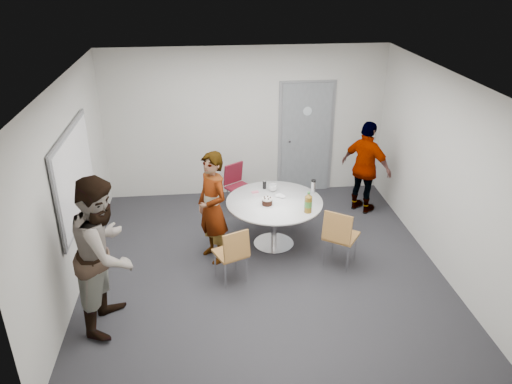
{
  "coord_description": "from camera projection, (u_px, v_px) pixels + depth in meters",
  "views": [
    {
      "loc": [
        -0.74,
        -6.03,
        4.08
      ],
      "look_at": [
        -0.06,
        0.25,
        1.05
      ],
      "focal_mm": 35.0,
      "sensor_mm": 36.0,
      "label": 1
    }
  ],
  "objects": [
    {
      "name": "person_left",
      "position": [
        105.0,
        253.0,
        5.75
      ],
      "size": [
        0.87,
        1.04,
        1.92
      ],
      "primitive_type": "imported",
      "rotation": [
        0.0,
        0.0,
        1.4
      ],
      "color": "white",
      "rests_on": "floor"
    },
    {
      "name": "door",
      "position": [
        306.0,
        138.0,
        9.13
      ],
      "size": [
        1.02,
        0.17,
        2.12
      ],
      "color": "slate",
      "rests_on": "wall_back"
    },
    {
      "name": "floor",
      "position": [
        262.0,
        265.0,
        7.24
      ],
      "size": [
        5.0,
        5.0,
        0.0
      ],
      "primitive_type": "plane",
      "color": "#232327",
      "rests_on": "ground"
    },
    {
      "name": "wall_left",
      "position": [
        70.0,
        188.0,
        6.41
      ],
      "size": [
        0.0,
        5.0,
        5.0
      ],
      "primitive_type": "plane",
      "rotation": [
        1.57,
        0.0,
        1.57
      ],
      "color": "beige",
      "rests_on": "floor"
    },
    {
      "name": "wall_right",
      "position": [
        442.0,
        172.0,
        6.9
      ],
      "size": [
        0.0,
        5.0,
        5.0
      ],
      "primitive_type": "plane",
      "rotation": [
        1.57,
        0.0,
        -1.57
      ],
      "color": "beige",
      "rests_on": "floor"
    },
    {
      "name": "ceiling",
      "position": [
        263.0,
        79.0,
        6.07
      ],
      "size": [
        5.0,
        5.0,
        0.0
      ],
      "primitive_type": "plane",
      "rotation": [
        3.14,
        0.0,
        0.0
      ],
      "color": "silver",
      "rests_on": "wall_back"
    },
    {
      "name": "chair_near_left",
      "position": [
        233.0,
        251.0,
        6.64
      ],
      "size": [
        0.52,
        0.54,
        0.82
      ],
      "rotation": [
        0.0,
        0.0,
        0.41
      ],
      "color": "brown",
      "rests_on": "floor"
    },
    {
      "name": "wall_front",
      "position": [
        296.0,
        295.0,
        4.41
      ],
      "size": [
        5.0,
        0.0,
        5.0
      ],
      "primitive_type": "plane",
      "rotation": [
        -1.57,
        0.0,
        0.0
      ],
      "color": "beige",
      "rests_on": "floor"
    },
    {
      "name": "person_main",
      "position": [
        212.0,
        208.0,
        7.05
      ],
      "size": [
        0.65,
        0.72,
        1.66
      ],
      "primitive_type": "imported",
      "rotation": [
        0.0,
        0.0,
        -1.05
      ],
      "color": "#A5C6EA",
      "rests_on": "floor"
    },
    {
      "name": "chair_near_right",
      "position": [
        339.0,
        233.0,
        6.97
      ],
      "size": [
        0.61,
        0.62,
        0.9
      ],
      "rotation": [
        0.0,
        0.0,
        -0.61
      ],
      "color": "brown",
      "rests_on": "floor"
    },
    {
      "name": "table",
      "position": [
        276.0,
        207.0,
        7.47
      ],
      "size": [
        1.44,
        1.44,
        1.07
      ],
      "color": "white",
      "rests_on": "floor"
    },
    {
      "name": "wall_back",
      "position": [
        246.0,
        123.0,
        8.9
      ],
      "size": [
        5.0,
        0.0,
        5.0
      ],
      "primitive_type": "plane",
      "rotation": [
        1.57,
        0.0,
        0.0
      ],
      "color": "beige",
      "rests_on": "floor"
    },
    {
      "name": "person_right",
      "position": [
        366.0,
        168.0,
        8.43
      ],
      "size": [
        0.91,
        0.98,
        1.61
      ],
      "primitive_type": "imported",
      "rotation": [
        0.0,
        0.0,
        2.27
      ],
      "color": "black",
      "rests_on": "floor"
    },
    {
      "name": "chair_far",
      "position": [
        237.0,
        182.0,
        8.62
      ],
      "size": [
        0.56,
        0.57,
        0.83
      ],
      "rotation": [
        0.0,
        0.0,
        3.73
      ],
      "color": "maroon",
      "rests_on": "floor"
    },
    {
      "name": "whiteboard",
      "position": [
        75.0,
        175.0,
        6.55
      ],
      "size": [
        0.04,
        1.9,
        1.25
      ],
      "color": "gray",
      "rests_on": "wall_left"
    }
  ]
}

